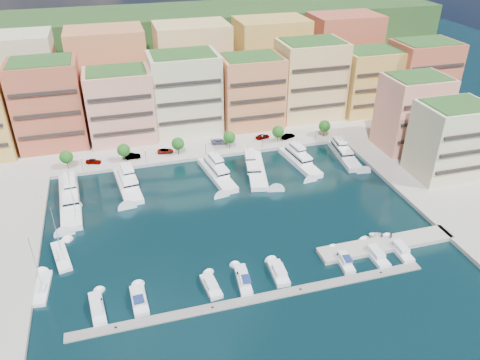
{
  "coord_description": "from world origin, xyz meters",
  "views": [
    {
      "loc": [
        -24.51,
        -93.56,
        66.23
      ],
      "look_at": [
        3.52,
        5.49,
        6.0
      ],
      "focal_mm": 35.0,
      "sensor_mm": 36.0,
      "label": 1
    }
  ],
  "objects_px": {
    "yacht_5": "(299,160)",
    "cruiser_3": "(211,286)",
    "car_0": "(93,161)",
    "yacht_0": "(70,197)",
    "lamppost_3": "(262,139)",
    "car_4": "(263,136)",
    "cruiser_5": "(279,273)",
    "person_1": "(391,235)",
    "car_3": "(220,141)",
    "tree_5": "(325,126)",
    "tree_4": "(278,132)",
    "car_2": "(165,151)",
    "cruiser_0": "(97,309)",
    "tree_3": "(229,137)",
    "lamppost_0": "(81,162)",
    "car_5": "(288,136)",
    "lamppost_2": "(206,146)",
    "cruiser_8": "(375,254)",
    "cruiser_1": "(139,300)",
    "sailboat_0": "(42,289)",
    "lamppost_4": "(316,133)",
    "tree_0": "(66,157)",
    "yacht_1": "(128,183)",
    "tender_1": "(366,237)",
    "yacht_3": "(216,172)",
    "tree_1": "(124,150)",
    "yacht_4": "(255,168)",
    "cruiser_9": "(399,250)",
    "tender_2": "(378,235)",
    "tree_2": "(178,144)",
    "yacht_6": "(344,153)",
    "cruiser_4": "(243,280)",
    "car_1": "(132,156)"
  },
  "relations": [
    {
      "from": "tree_1",
      "to": "car_1",
      "type": "height_order",
      "value": "tree_1"
    },
    {
      "from": "tender_1",
      "to": "car_4",
      "type": "distance_m",
      "value": 56.13
    },
    {
      "from": "lamppost_3",
      "to": "cruiser_1",
      "type": "xyz_separation_m",
      "value": [
        -43.25,
        -55.81,
        -3.26
      ]
    },
    {
      "from": "cruiser_3",
      "to": "yacht_6",
      "type": "bearing_deg",
      "value": 41.06
    },
    {
      "from": "cruiser_5",
      "to": "car_5",
      "type": "bearing_deg",
      "value": 67.41
    },
    {
      "from": "cruiser_9",
      "to": "yacht_3",
      "type": "bearing_deg",
      "value": 125.21
    },
    {
      "from": "cruiser_5",
      "to": "person_1",
      "type": "xyz_separation_m",
      "value": [
        28.25,
        3.67,
        1.35
      ]
    },
    {
      "from": "yacht_1",
      "to": "car_0",
      "type": "distance_m",
      "value": 17.0
    },
    {
      "from": "lamppost_4",
      "to": "yacht_4",
      "type": "xyz_separation_m",
      "value": [
        -24.07,
        -12.14,
        -2.73
      ]
    },
    {
      "from": "car_4",
      "to": "car_5",
      "type": "xyz_separation_m",
      "value": [
        8.14,
        -2.04,
        -0.02
      ]
    },
    {
      "from": "cruiser_0",
      "to": "car_5",
      "type": "xyz_separation_m",
      "value": [
        61.4,
        60.02,
        1.23
      ]
    },
    {
      "from": "lamppost_2",
      "to": "cruiser_3",
      "type": "xyz_separation_m",
      "value": [
        -10.99,
        -55.78,
        -3.28
      ]
    },
    {
      "from": "yacht_4",
      "to": "cruiser_8",
      "type": "distance_m",
      "value": 45.78
    },
    {
      "from": "lamppost_3",
      "to": "yacht_4",
      "type": "bearing_deg",
      "value": -116.55
    },
    {
      "from": "car_0",
      "to": "tree_0",
      "type": "bearing_deg",
      "value": 115.81
    },
    {
      "from": "yacht_3",
      "to": "cruiser_3",
      "type": "relative_size",
      "value": 2.82
    },
    {
      "from": "cruiser_8",
      "to": "cruiser_1",
      "type": "bearing_deg",
      "value": -179.99
    },
    {
      "from": "lamppost_2",
      "to": "tree_2",
      "type": "bearing_deg",
      "value": 163.96
    },
    {
      "from": "car_0",
      "to": "yacht_0",
      "type": "bearing_deg",
      "value": 176.65
    },
    {
      "from": "yacht_1",
      "to": "yacht_3",
      "type": "bearing_deg",
      "value": -1.2
    },
    {
      "from": "yacht_4",
      "to": "cruiser_9",
      "type": "xyz_separation_m",
      "value": [
        19.83,
        -43.66,
        -0.54
      ]
    },
    {
      "from": "tree_4",
      "to": "lamppost_0",
      "type": "xyz_separation_m",
      "value": [
        -60.0,
        -2.3,
        -0.92
      ]
    },
    {
      "from": "car_2",
      "to": "tender_2",
      "type": "bearing_deg",
      "value": -135.41
    },
    {
      "from": "yacht_0",
      "to": "tree_0",
      "type": "bearing_deg",
      "value": 92.81
    },
    {
      "from": "yacht_0",
      "to": "car_5",
      "type": "relative_size",
      "value": 5.63
    },
    {
      "from": "yacht_5",
      "to": "cruiser_3",
      "type": "bearing_deg",
      "value": -129.51
    },
    {
      "from": "yacht_5",
      "to": "car_3",
      "type": "relative_size",
      "value": 3.61
    },
    {
      "from": "tree_1",
      "to": "sailboat_0",
      "type": "height_order",
      "value": "sailboat_0"
    },
    {
      "from": "cruiser_0",
      "to": "person_1",
      "type": "distance_m",
      "value": 64.8
    },
    {
      "from": "yacht_1",
      "to": "cruiser_9",
      "type": "distance_m",
      "value": 71.67
    },
    {
      "from": "cruiser_0",
      "to": "car_5",
      "type": "distance_m",
      "value": 85.87
    },
    {
      "from": "sailboat_0",
      "to": "car_2",
      "type": "distance_m",
      "value": 60.84
    },
    {
      "from": "lamppost_4",
      "to": "sailboat_0",
      "type": "distance_m",
      "value": 92.6
    },
    {
      "from": "cruiser_4",
      "to": "yacht_6",
      "type": "bearing_deg",
      "value": 45.05
    },
    {
      "from": "tree_4",
      "to": "car_2",
      "type": "distance_m",
      "value": 35.86
    },
    {
      "from": "car_0",
      "to": "tender_1",
      "type": "bearing_deg",
      "value": -115.51
    },
    {
      "from": "tree_5",
      "to": "lamppost_3",
      "type": "bearing_deg",
      "value": -174.03
    },
    {
      "from": "tree_3",
      "to": "lamppost_0",
      "type": "distance_m",
      "value": 44.07
    },
    {
      "from": "lamppost_0",
      "to": "sailboat_0",
      "type": "height_order",
      "value": "sailboat_0"
    },
    {
      "from": "yacht_1",
      "to": "cruiser_8",
      "type": "height_order",
      "value": "yacht_1"
    },
    {
      "from": "cruiser_4",
      "to": "sailboat_0",
      "type": "bearing_deg",
      "value": 167.44
    },
    {
      "from": "tender_2",
      "to": "car_5",
      "type": "bearing_deg",
      "value": 17.43
    },
    {
      "from": "lamppost_3",
      "to": "person_1",
      "type": "distance_m",
      "value": 53.89
    },
    {
      "from": "lamppost_3",
      "to": "car_4",
      "type": "height_order",
      "value": "lamppost_3"
    },
    {
      "from": "car_5",
      "to": "person_1",
      "type": "bearing_deg",
      "value": 160.14
    },
    {
      "from": "yacht_3",
      "to": "yacht_5",
      "type": "bearing_deg",
      "value": 1.23
    },
    {
      "from": "tree_3",
      "to": "cruiser_0",
      "type": "relative_size",
      "value": 0.62
    },
    {
      "from": "cruiser_8",
      "to": "car_3",
      "type": "relative_size",
      "value": 1.68
    },
    {
      "from": "yacht_1",
      "to": "cruiser_5",
      "type": "height_order",
      "value": "yacht_1"
    },
    {
      "from": "cruiser_0",
      "to": "person_1",
      "type": "height_order",
      "value": "person_1"
    }
  ]
}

